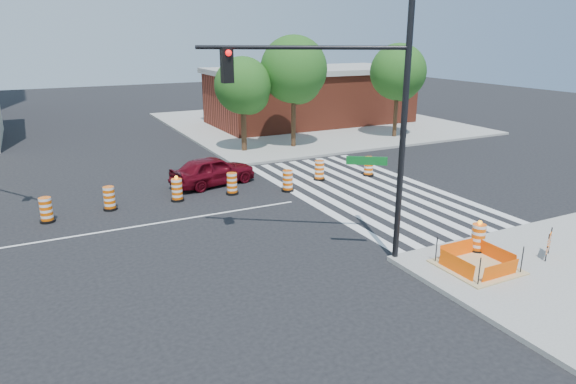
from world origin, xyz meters
TOP-DOWN VIEW (x-y plane):
  - ground at (0.00, 0.00)m, footprint 120.00×120.00m
  - sidewalk_ne at (18.00, 18.00)m, footprint 22.00×22.00m
  - crosswalk_east at (10.95, 0.00)m, footprint 6.75×13.50m
  - lane_centerline at (0.00, 0.00)m, footprint 14.00×0.12m
  - excavation_pit at (9.00, -9.00)m, footprint 2.20×2.20m
  - brick_storefront at (18.00, 18.00)m, footprint 16.50×8.50m
  - red_coupe at (4.76, 4.23)m, footprint 4.59×2.63m
  - signal_pole_se at (5.74, -6.10)m, footprint 5.54×3.76m
  - pit_drum at (9.98, -8.06)m, footprint 0.58×0.58m
  - barricade at (11.69, -9.46)m, footprint 0.71×0.44m
  - tree_north_c at (8.97, 10.36)m, footprint 3.57×3.52m
  - tree_north_d at (12.34, 10.05)m, footprint 4.25×4.25m
  - tree_north_e at (20.42, 9.77)m, footprint 3.93×3.93m
  - median_drum_3 at (-2.95, 2.14)m, footprint 0.60×0.60m
  - median_drum_4 at (-0.46, 2.58)m, footprint 0.60×0.60m
  - median_drum_5 at (2.46, 2.49)m, footprint 0.60×0.60m
  - median_drum_6 at (5.05, 2.32)m, footprint 0.60×0.60m
  - median_drum_7 at (7.60, 1.57)m, footprint 0.60×0.60m
  - median_drum_8 at (9.95, 2.59)m, footprint 0.60×0.60m
  - median_drum_9 at (12.72, 2.13)m, footprint 0.60×0.60m

SIDE VIEW (x-z plane):
  - ground at x=0.00m, z-range 0.00..0.00m
  - lane_centerline at x=0.00m, z-range 0.00..0.01m
  - crosswalk_east at x=10.95m, z-range 0.00..0.01m
  - sidewalk_ne at x=18.00m, z-range 0.00..0.15m
  - excavation_pit at x=9.00m, z-range -0.23..0.67m
  - median_drum_3 at x=-2.95m, z-range -0.03..0.99m
  - median_drum_4 at x=-0.46m, z-range -0.03..0.99m
  - median_drum_6 at x=5.05m, z-range -0.03..0.99m
  - median_drum_7 at x=7.60m, z-range -0.03..0.99m
  - median_drum_8 at x=9.95m, z-range -0.03..0.99m
  - median_drum_9 at x=12.72m, z-range -0.03..0.99m
  - median_drum_5 at x=2.46m, z-range -0.10..1.08m
  - pit_drum at x=9.98m, z-range 0.05..1.18m
  - barricade at x=11.69m, z-range 0.20..1.15m
  - red_coupe at x=4.76m, z-range 0.00..1.47m
  - brick_storefront at x=18.00m, z-range 0.02..4.62m
  - tree_north_c at x=8.97m, z-range 1.02..7.00m
  - tree_north_e at x=20.42m, z-range 1.14..7.82m
  - tree_north_d at x=12.34m, z-range 1.24..8.47m
  - signal_pole_se at x=5.74m, z-range 0.97..9.63m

